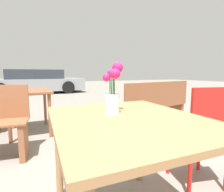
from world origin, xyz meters
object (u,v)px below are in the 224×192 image
at_px(table_front, 128,133).
at_px(flower_vase, 113,93).
at_px(bench_middle, 155,106).
at_px(parked_car, 35,82).
at_px(cafe_chair, 204,131).
at_px(table_back, 29,97).

relative_size(table_front, flower_vase, 3.17).
bearing_deg(bench_middle, parked_car, 102.90).
height_order(table_front, cafe_chair, cafe_chair).
xyz_separation_m(table_front, parked_car, (-0.30, 8.59, -0.08)).
distance_m(cafe_chair, bench_middle, 1.43).
bearing_deg(parked_car, table_back, -92.13).
height_order(table_front, parked_car, parked_car).
bearing_deg(parked_car, table_front, -88.00).
bearing_deg(table_front, parked_car, 92.00).
xyz_separation_m(table_front, table_back, (-0.53, 2.29, -0.04)).
xyz_separation_m(table_back, parked_car, (0.23, 6.30, -0.03)).
height_order(table_front, bench_middle, bench_middle).
xyz_separation_m(flower_vase, parked_car, (-0.26, 8.47, -0.30)).
distance_m(table_front, table_back, 2.36).
relative_size(cafe_chair, bench_middle, 0.58).
height_order(bench_middle, parked_car, parked_car).
relative_size(cafe_chair, table_back, 1.00).
bearing_deg(flower_vase, bench_middle, 43.21).
height_order(flower_vase, table_back, flower_vase).
xyz_separation_m(cafe_chair, parked_car, (-1.09, 8.49, 0.05)).
height_order(table_back, parked_car, parked_car).
distance_m(bench_middle, table_back, 2.08).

